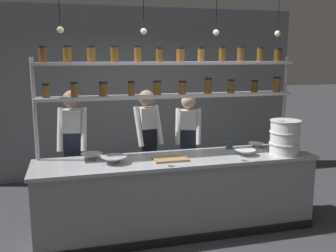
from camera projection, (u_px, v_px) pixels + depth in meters
name	position (u px, v px, depth m)	size (l,w,h in m)	color
ground_plane	(177.00, 230.00, 4.63)	(40.00, 40.00, 0.00)	#3D3D42
back_wall	(140.00, 93.00, 6.66)	(5.77, 0.12, 2.95)	gray
prep_counter	(177.00, 194.00, 4.54)	(3.37, 0.76, 0.92)	gray
spice_shelf_unit	(171.00, 81.00, 4.61)	(3.25, 0.28, 2.24)	#ADAFB5
chef_left	(74.00, 147.00, 4.73)	(0.40, 0.32, 1.70)	black
chef_center	(147.00, 142.00, 5.09)	(0.40, 0.33, 1.67)	black
chef_right	(188.00, 142.00, 5.33)	(0.41, 0.34, 1.59)	black
container_stack	(285.00, 137.00, 4.59)	(0.37, 0.37, 0.43)	white
cutting_board	(170.00, 159.00, 4.37)	(0.40, 0.26, 0.02)	#A88456
prep_bowl_near_left	(114.00, 160.00, 4.23)	(0.29, 0.29, 0.08)	#B2B7BC
prep_bowl_center_front	(256.00, 145.00, 4.97)	(0.21, 0.21, 0.06)	white
prep_bowl_center_back	(92.00, 156.00, 4.39)	(0.26, 0.26, 0.07)	#B2B7BC
prep_bowl_near_right	(245.00, 152.00, 4.58)	(0.26, 0.26, 0.07)	white
serving_cup_front	(229.00, 145.00, 4.89)	(0.09, 0.09, 0.10)	#334C70
pendant_light_row	(179.00, 30.00, 4.19)	(2.59, 0.07, 0.55)	black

